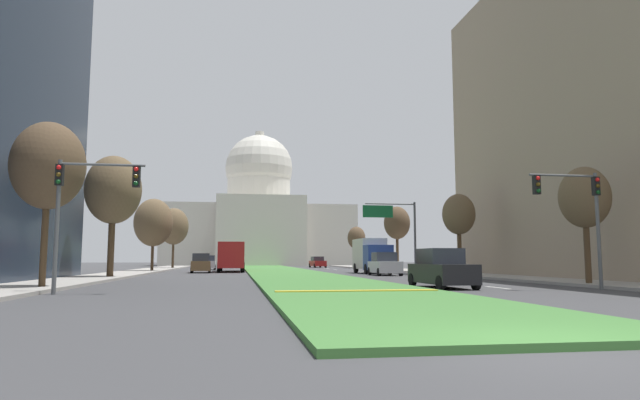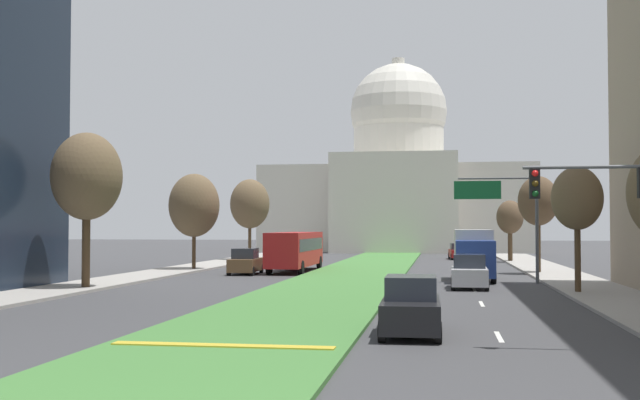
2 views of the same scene
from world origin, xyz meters
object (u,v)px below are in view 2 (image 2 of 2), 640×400
sedan_lead_stopped (411,307)px  box_truck_delivery (474,254)px  street_tree_left_distant (250,204)px  city_bus (295,248)px  traffic_light_near_right (611,212)px  street_tree_left_mid (87,177)px  street_tree_right_mid (577,199)px  sedan_far_horizon (285,255)px  sedan_distant (246,262)px  street_tree_right_far (538,201)px  overhead_guide_sign (507,206)px  sedan_midblock (469,273)px  street_tree_right_distant (510,218)px  sedan_very_far (458,252)px  street_tree_left_far (194,205)px  capitol_building (398,185)px

sedan_lead_stopped → box_truck_delivery: bearing=83.1°
street_tree_left_distant → city_bus: 19.02m
traffic_light_near_right → street_tree_left_mid: bearing=144.0°
street_tree_left_mid → street_tree_right_mid: (25.70, 0.96, -1.30)m
sedan_far_horizon → street_tree_right_mid: bearing=-53.4°
sedan_distant → street_tree_right_far: bearing=9.5°
traffic_light_near_right → city_bus: traffic_light_near_right is taller
overhead_guide_sign → sedan_midblock: overhead_guide_sign is taller
box_truck_delivery → sedan_distant: bearing=164.9°
overhead_guide_sign → sedan_lead_stopped: bearing=-101.9°
traffic_light_near_right → sedan_midblock: size_ratio=1.26×
street_tree_right_far → box_truck_delivery: 9.78m
street_tree_right_distant → sedan_lead_stopped: bearing=-98.4°
sedan_midblock → sedan_very_far: bearing=89.6°
street_tree_left_far → sedan_very_far: size_ratio=1.58×
street_tree_left_far → street_tree_left_distant: bearing=89.5°
street_tree_left_distant → sedan_very_far: (20.46, 6.67, -4.83)m
capitol_building → street_tree_right_distant: bearing=-70.1°
capitol_building → street_tree_right_far: capitol_building is taller
capitol_building → sedan_midblock: size_ratio=8.84×
capitol_building → city_bus: bearing=-95.5°
overhead_guide_sign → street_tree_left_distant: (-22.59, 26.89, 1.00)m
sedan_distant → street_tree_right_mid: bearing=-33.0°
box_truck_delivery → capitol_building: bearing=97.5°
street_tree_left_mid → street_tree_left_distant: street_tree_left_mid is taller
street_tree_right_far → sedan_far_horizon: size_ratio=1.52×
street_tree_right_far → sedan_distant: street_tree_right_far is taller
street_tree_left_far → city_bus: size_ratio=0.68×
sedan_distant → sedan_far_horizon: (-0.03, 14.37, -0.05)m
sedan_far_horizon → street_tree_left_mid: bearing=-100.2°
city_bus → sedan_lead_stopped: bearing=-73.2°
street_tree_right_mid → sedan_lead_stopped: street_tree_right_mid is taller
overhead_guide_sign → sedan_very_far: overhead_guide_sign is taller
street_tree_left_far → sedan_midblock: 25.21m
capitol_building → street_tree_right_distant: 36.79m
street_tree_left_far → street_tree_right_distant: (25.31, 17.81, -0.81)m
street_tree_right_far → street_tree_right_distant: (-0.41, 18.19, -0.99)m
street_tree_left_distant → city_bus: (7.79, -16.92, -3.84)m
sedan_lead_stopped → box_truck_delivery: (2.97, 24.69, 0.82)m
capitol_building → street_tree_left_distant: (-12.76, -35.06, -3.61)m
capitol_building → street_tree_right_mid: capitol_building is taller
street_tree_right_distant → sedan_midblock: bearing=-98.8°
overhead_guide_sign → street_tree_right_far: size_ratio=0.93×
street_tree_right_mid → traffic_light_near_right: bearing=-96.7°
street_tree_left_far → street_tree_right_far: 25.73m
traffic_light_near_right → sedan_very_far: 59.07m
street_tree_right_mid → sedan_midblock: size_ratio=1.55×
sedan_far_horizon → city_bus: (2.89, -10.42, 0.96)m
overhead_guide_sign → sedan_far_horizon: size_ratio=1.41×
sedan_distant → city_bus: size_ratio=0.42×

